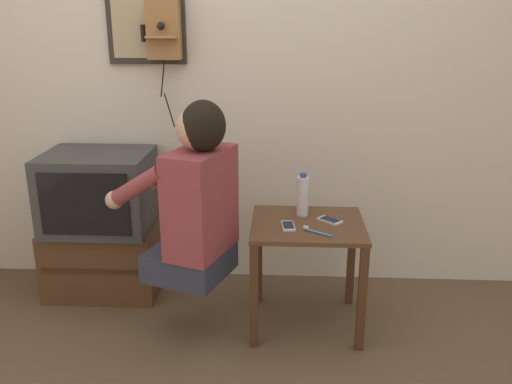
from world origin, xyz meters
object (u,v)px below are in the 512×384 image
television (99,191)px  framed_picture (146,19)px  person (195,198)px  toothbrush (316,232)px  cell_phone_held (288,226)px  wall_phone_antique (164,29)px  cell_phone_spare (330,220)px  water_bottle (303,196)px

television → framed_picture: size_ratio=1.21×
person → toothbrush: (0.58, -0.00, -0.16)m
cell_phone_held → toothbrush: 0.15m
wall_phone_antique → toothbrush: 1.38m
person → cell_phone_held: (0.44, 0.06, -0.16)m
person → toothbrush: person is taller
cell_phone_spare → toothbrush: toothbrush is taller
television → water_bottle: size_ratio=2.56×
water_bottle → cell_phone_held: bearing=-113.0°
framed_picture → cell_phone_held: bearing=-36.8°
water_bottle → person: bearing=-155.2°
framed_picture → wall_phone_antique: bearing=-22.8°
framed_picture → cell_phone_spare: bearing=-26.8°
person → cell_phone_spare: 0.69m
cell_phone_held → water_bottle: size_ratio=0.57×
wall_phone_antique → framed_picture: framed_picture is taller
water_bottle → wall_phone_antique: bearing=153.8°
person → television: 0.76m
wall_phone_antique → person: bearing=-68.3°
cell_phone_spare → toothbrush: (-0.08, -0.16, 0.00)m
cell_phone_spare → water_bottle: 0.19m
person → water_bottle: 0.58m
cell_phone_held → television: bearing=155.4°
wall_phone_antique → cell_phone_held: wall_phone_antique is taller
cell_phone_spare → water_bottle: (-0.14, 0.09, 0.10)m
cell_phone_held → toothbrush: bearing=-33.3°
wall_phone_antique → framed_picture: 0.13m
television → wall_phone_antique: wall_phone_antique is taller
television → toothbrush: 1.27m
framed_picture → water_bottle: 1.30m
framed_picture → toothbrush: bearing=-35.6°
television → toothbrush: television is taller
television → cell_phone_held: bearing=-18.8°
wall_phone_antique → cell_phone_spare: bearing=-27.2°
toothbrush → television: bearing=103.5°
cell_phone_spare → wall_phone_antique: bearing=104.8°
cell_phone_held → person: bearing=-177.5°
person → water_bottle: (0.52, 0.24, -0.06)m
wall_phone_antique → framed_picture: size_ratio=1.52×
television → cell_phone_spare: size_ratio=4.41×
framed_picture → cell_phone_held: size_ratio=3.73×
toothbrush → cell_phone_spare: bearing=5.7°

